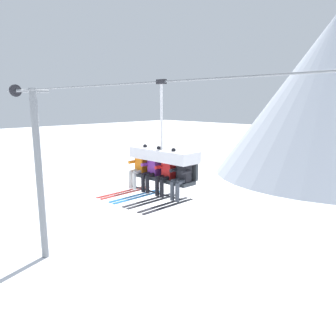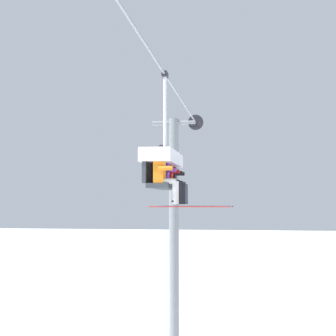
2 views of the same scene
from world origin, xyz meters
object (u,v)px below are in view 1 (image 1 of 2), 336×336
Objects in this scene: skier_orange at (138,166)px; skier_purple at (151,169)px; chairlift_chair at (164,159)px; skier_black at (181,176)px; skier_red at (165,172)px; lift_tower_near at (39,172)px.

skier_purple is at bearing 0.00° from skier_orange.
chairlift_chair is 1.76× the size of skier_black.
chairlift_chair is 0.45m from skier_purple.
chairlift_chair is 1.76× the size of skier_orange.
skier_black is (1.11, -0.01, -0.02)m from skier_purple.
chairlift_chair reaches higher than skier_red.
lift_tower_near is 9.64m from skier_purple.
skier_orange is at bearing 180.00° from skier_red.
lift_tower_near is 9.09m from skier_orange.
skier_red is (10.00, -0.92, 1.66)m from lift_tower_near.
skier_red is (0.28, -0.21, -0.29)m from chairlift_chair.
skier_red is 1.00× the size of skier_black.
chairlift_chair is 0.92m from skier_black.
skier_orange is at bearing 180.00° from skier_purple.
skier_purple is 1.00× the size of skier_black.
lift_tower_near is at bearing 175.82° from chairlift_chair.
skier_purple is at bearing 180.00° from skier_red.
skier_orange reaches higher than skier_black.
chairlift_chair is at bearing -4.18° from lift_tower_near.
skier_red is at bearing 0.00° from skier_orange.
chairlift_chair is 0.91m from skier_orange.
skier_orange and skier_red have the same top height.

